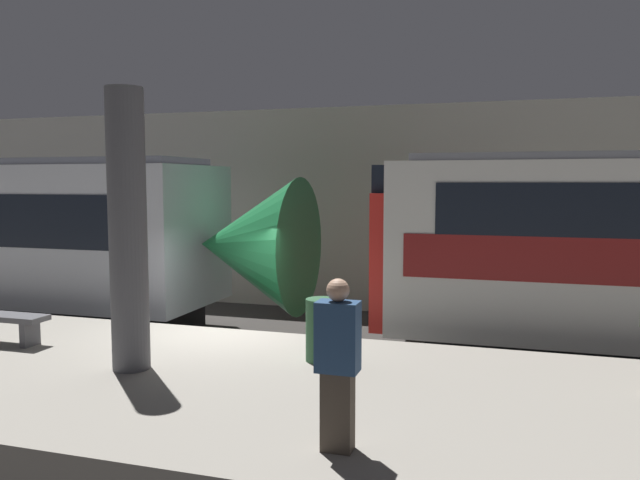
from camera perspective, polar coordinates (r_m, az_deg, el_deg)
The scene contains 7 objects.
ground_plane at distance 10.80m, azimuth -8.56°, elevation -12.72°, with size 120.00×120.00×0.00m, color #33302D.
platform at distance 8.67m, azimuth -15.67°, elevation -14.25°, with size 40.00×4.79×0.92m.
station_rear_barrier at distance 16.26m, azimuth 1.06°, elevation 2.82°, with size 50.00×0.15×5.24m.
support_pillar_near at distance 8.32m, azimuth -17.16°, elevation 0.83°, with size 0.48×0.48×3.60m.
person_walking at distance 5.68m, azimuth 1.63°, elevation -11.03°, with size 0.38×0.24×1.57m.
platform_bench at distance 10.57m, azimuth -27.15°, elevation -6.62°, with size 1.50×0.40×0.45m.
trash_bin at distance 8.52m, azimuth 0.17°, elevation -8.22°, with size 0.44×0.44×0.85m.
Camera 1 is at (4.47, -9.24, 3.34)m, focal length 35.00 mm.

